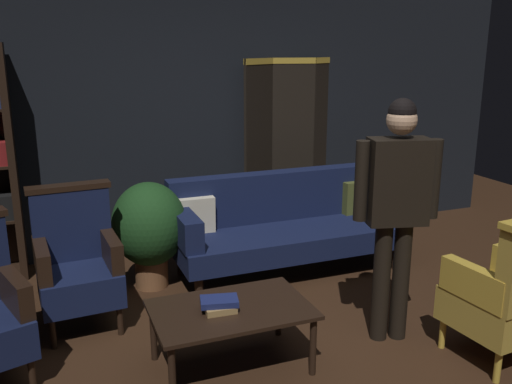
{
  "coord_description": "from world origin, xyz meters",
  "views": [
    {
      "loc": [
        -1.49,
        -2.99,
        2.03
      ],
      "look_at": [
        0.0,
        0.8,
        0.95
      ],
      "focal_mm": 39.05,
      "sensor_mm": 36.0,
      "label": 1
    }
  ],
  "objects": [
    {
      "name": "potted_plant",
      "position": [
        -0.7,
        1.5,
        0.53
      ],
      "size": [
        0.63,
        0.63,
        0.92
      ],
      "color": "brown",
      "rests_on": "ground_plane"
    },
    {
      "name": "armchair_wing_right",
      "position": [
        -1.32,
        1.03,
        0.49
      ],
      "size": [
        0.62,
        0.61,
        1.04
      ],
      "color": "black",
      "rests_on": "ground_plane"
    },
    {
      "name": "book_tan_leather",
      "position": [
        -0.54,
        0.05,
        0.44
      ],
      "size": [
        0.2,
        0.19,
        0.04
      ],
      "primitive_type": "cube",
      "rotation": [
        0.0,
        0.0,
        -0.06
      ],
      "color": "#9E7A47",
      "rests_on": "coffee_table"
    },
    {
      "name": "folding_screen",
      "position": [
        1.25,
        2.38,
        0.99
      ],
      "size": [
        1.72,
        0.4,
        1.9
      ],
      "color": "black",
      "rests_on": "ground_plane"
    },
    {
      "name": "coffee_table",
      "position": [
        -0.46,
        0.06,
        0.37
      ],
      "size": [
        1.0,
        0.64,
        0.42
      ],
      "color": "black",
      "rests_on": "ground_plane"
    },
    {
      "name": "velvet_couch",
      "position": [
        0.55,
        1.45,
        0.45
      ],
      "size": [
        2.12,
        0.78,
        0.88
      ],
      "color": "black",
      "rests_on": "ground_plane"
    },
    {
      "name": "armchair_gilt_accent",
      "position": [
        1.23,
        -0.52,
        0.49
      ],
      "size": [
        0.63,
        0.63,
        1.04
      ],
      "color": "gold",
      "rests_on": "ground_plane"
    },
    {
      "name": "back_wall",
      "position": [
        0.0,
        2.45,
        1.4
      ],
      "size": [
        7.2,
        0.1,
        2.8
      ],
      "primitive_type": "cube",
      "color": "black",
      "rests_on": "ground_plane"
    },
    {
      "name": "standing_figure",
      "position": [
        0.7,
        0.01,
        1.03
      ],
      "size": [
        0.57,
        0.3,
        1.7
      ],
      "color": "black",
      "rests_on": "ground_plane"
    },
    {
      "name": "ground_plane",
      "position": [
        0.0,
        0.0,
        0.0
      ],
      "size": [
        10.0,
        10.0,
        0.0
      ],
      "primitive_type": "plane",
      "color": "#331E11"
    },
    {
      "name": "book_navy_cloth",
      "position": [
        -0.54,
        0.05,
        0.48
      ],
      "size": [
        0.26,
        0.2,
        0.04
      ],
      "primitive_type": "cube",
      "rotation": [
        0.0,
        0.0,
        -0.22
      ],
      "color": "navy",
      "rests_on": "book_tan_leather"
    }
  ]
}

